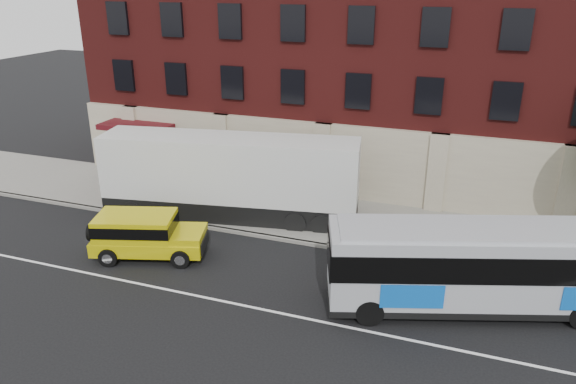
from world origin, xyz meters
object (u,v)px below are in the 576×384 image
(city_bus, at_px, (496,265))
(sign_pole, at_px, (128,188))
(yellow_suv, at_px, (144,233))
(shipping_container, at_px, (230,179))

(city_bus, bearing_deg, sign_pole, 171.09)
(yellow_suv, bearing_deg, city_bus, 3.24)
(yellow_suv, height_order, shipping_container, shipping_container)
(sign_pole, bearing_deg, shipping_container, 15.96)
(city_bus, distance_m, shipping_container, 13.09)
(city_bus, height_order, shipping_container, shipping_container)
(city_bus, bearing_deg, yellow_suv, -176.76)
(city_bus, height_order, yellow_suv, city_bus)
(sign_pole, distance_m, shipping_container, 5.24)
(sign_pole, distance_m, city_bus, 17.63)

